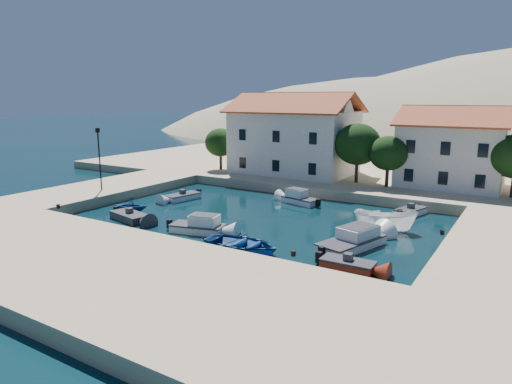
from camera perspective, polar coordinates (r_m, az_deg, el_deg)
ground at (r=31.33m, az=-9.28°, el=-7.42°), size 400.00×400.00×0.00m
quay_south at (r=27.24m, az=-17.73°, el=-9.73°), size 52.00×12.00×1.00m
quay_west at (r=51.21m, az=-18.05°, el=0.28°), size 8.00×20.00×1.00m
quay_north at (r=63.43m, az=15.33°, el=2.58°), size 80.00×36.00×1.00m
building_left at (r=56.49m, az=4.79°, el=7.42°), size 14.70×9.45×9.70m
building_mid at (r=51.95m, az=23.34°, el=5.32°), size 10.50×8.40×8.30m
trees at (r=50.24m, az=14.19°, el=5.30°), size 37.30×5.30×6.45m
lamppost at (r=48.16m, az=-19.02°, el=4.64°), size 0.35×0.25×6.22m
bollards at (r=32.30m, az=-1.05°, el=-4.53°), size 29.36×9.56×0.30m
motorboat_grey_sw at (r=40.06m, az=-15.50°, el=-2.99°), size 4.14×2.51×1.25m
cabin_cruiser_south at (r=35.45m, az=-7.30°, el=-4.26°), size 4.45×2.71×1.60m
rowboat_south at (r=31.39m, az=-1.80°, el=-7.23°), size 5.60×4.13×1.12m
motorboat_red_se at (r=28.35m, az=11.40°, el=-8.96°), size 3.23×1.47×1.25m
cabin_cruiser_east at (r=32.28m, az=11.84°, el=-6.05°), size 3.61×5.81×1.60m
boat_east at (r=37.13m, az=15.75°, el=-4.64°), size 5.05×2.73×1.85m
motorboat_white_ne at (r=42.52m, az=18.77°, el=-2.34°), size 2.31×3.47×1.25m
rowboat_west at (r=42.68m, az=-15.37°, el=-2.49°), size 3.81×3.59×1.60m
motorboat_white_west at (r=46.74m, az=-9.13°, el=-0.61°), size 2.29×3.85×1.25m
cabin_cruiser_north at (r=44.60m, az=5.55°, el=-0.87°), size 3.96×2.34×1.60m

